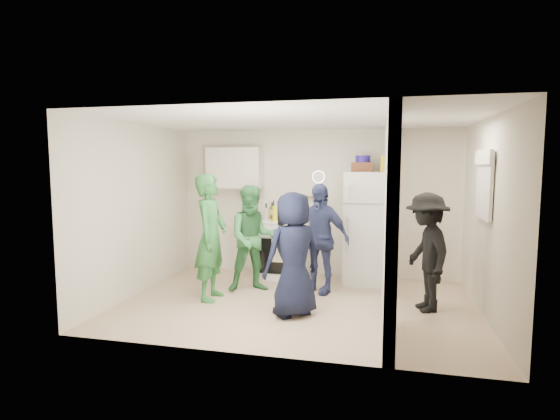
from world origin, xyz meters
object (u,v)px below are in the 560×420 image
object	(u,v)px
fridge	(368,228)
blue_bowl	(363,159)
person_green_left	(211,237)
person_denim	(319,238)
person_green_center	(253,238)
wicker_basket	(363,167)
stove	(285,249)
person_navy	(293,254)
person_nook	(427,252)
yellow_cup_stack_top	(383,164)

from	to	relation	value
fridge	blue_bowl	size ratio (longest dim) A/B	7.47
person_green_left	person_denim	bearing A→B (deg)	-66.19
fridge	blue_bowl	world-z (taller)	blue_bowl
person_green_center	person_denim	xyz separation A→B (m)	(0.98, 0.15, 0.02)
person_green_center	person_denim	size ratio (longest dim) A/B	0.98
fridge	wicker_basket	size ratio (longest dim) A/B	5.12
stove	person_navy	xyz separation A→B (m)	(0.50, -1.83, 0.30)
person_denim	person_nook	world-z (taller)	person_denim
yellow_cup_stack_top	person_green_left	bearing A→B (deg)	-151.17
fridge	yellow_cup_stack_top	bearing A→B (deg)	-24.44
stove	fridge	bearing A→B (deg)	-1.26
wicker_basket	person_green_left	world-z (taller)	wicker_basket
wicker_basket	blue_bowl	bearing A→B (deg)	0.00
person_denim	yellow_cup_stack_top	bearing A→B (deg)	52.19
yellow_cup_stack_top	person_denim	xyz separation A→B (m)	(-0.91, -0.61, -1.10)
blue_bowl	person_navy	world-z (taller)	blue_bowl
stove	person_green_center	xyz separation A→B (m)	(-0.30, -0.89, 0.31)
wicker_basket	person_navy	world-z (taller)	wicker_basket
stove	person_denim	size ratio (longest dim) A/B	0.60
person_navy	blue_bowl	bearing A→B (deg)	-154.47
person_green_left	person_green_center	bearing A→B (deg)	-42.36
blue_bowl	person_green_left	bearing A→B (deg)	-144.58
fridge	yellow_cup_stack_top	distance (m)	1.05
wicker_basket	person_denim	bearing A→B (deg)	-127.87
person_green_left	person_nook	size ratio (longest dim) A/B	1.15
person_green_left	person_navy	size ratio (longest dim) A/B	1.13
stove	person_denim	bearing A→B (deg)	-47.62
person_nook	person_denim	bearing A→B (deg)	-123.67
blue_bowl	person_nook	xyz separation A→B (m)	(0.89, -1.27, -1.22)
yellow_cup_stack_top	person_denim	bearing A→B (deg)	-146.22
fridge	stove	bearing A→B (deg)	178.74
wicker_basket	yellow_cup_stack_top	size ratio (longest dim) A/B	1.40
stove	person_navy	size ratio (longest dim) A/B	0.62
person_green_left	person_navy	xyz separation A→B (m)	(1.27, -0.41, -0.10)
wicker_basket	person_navy	distance (m)	2.28
stove	person_nook	size ratio (longest dim) A/B	0.63
blue_bowl	person_nook	size ratio (longest dim) A/B	0.15
blue_bowl	person_denim	bearing A→B (deg)	-127.87
yellow_cup_stack_top	person_nook	size ratio (longest dim) A/B	0.16
stove	person_navy	world-z (taller)	person_navy
stove	person_green_left	xyz separation A→B (m)	(-0.76, -1.42, 0.40)
fridge	person_nook	world-z (taller)	fridge
wicker_basket	stove	bearing A→B (deg)	-179.09
stove	person_green_left	bearing A→B (deg)	-118.22
person_green_left	person_denim	size ratio (longest dim) A/B	1.09
stove	person_navy	distance (m)	1.92
person_green_left	person_navy	distance (m)	1.34
stove	person_green_center	bearing A→B (deg)	-108.78
fridge	person_green_left	size ratio (longest dim) A/B	1.01
fridge	blue_bowl	distance (m)	1.11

